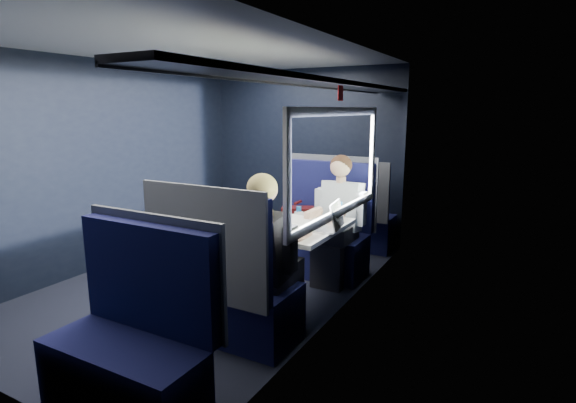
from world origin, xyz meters
The scene contains 13 objects.
ground centered at (0.00, 0.00, -0.01)m, with size 2.80×4.20×0.01m, color black.
room_shell centered at (0.02, 0.00, 1.48)m, with size 3.00×4.40×2.40m.
table centered at (1.03, 0.00, 0.66)m, with size 0.62×1.00×0.74m.
seat_bay_near centered at (0.84, 0.87, 0.42)m, with size 1.04×0.62×1.26m.
seat_bay_far centered at (0.85, -0.87, 0.41)m, with size 1.04×0.62×1.26m.
seat_row_front centered at (0.85, 1.80, 0.41)m, with size 1.04×0.51×1.16m.
seat_row_back centered at (0.85, -1.80, 0.41)m, with size 1.04×0.51×1.16m.
man centered at (1.10, 0.70, 0.72)m, with size 0.53×0.56×1.32m.
woman centered at (1.10, -0.71, 0.73)m, with size 0.53×0.56×1.32m.
papers centered at (0.90, -0.06, 0.74)m, with size 0.54×0.79×0.01m, color white.
laptop centered at (1.31, 0.01, 0.81)m, with size 0.31×0.37×0.25m.
bottle_small centered at (1.29, 0.30, 0.83)m, with size 0.06×0.06×0.19m.
cup centered at (1.21, 0.42, 0.78)m, with size 0.07×0.07×0.09m, color white.
Camera 1 is at (2.79, -3.46, 1.76)m, focal length 28.00 mm.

